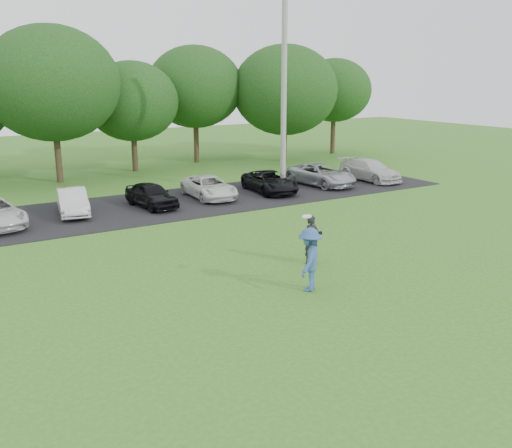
# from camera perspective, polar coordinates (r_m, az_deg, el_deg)

# --- Properties ---
(ground) EXTENTS (100.00, 100.00, 0.00)m
(ground) POSITION_cam_1_polar(r_m,az_deg,el_deg) (16.05, 6.62, -7.22)
(ground) COLOR #317220
(ground) RESTS_ON ground
(parking_lot) EXTENTS (32.00, 6.50, 0.03)m
(parking_lot) POSITION_cam_1_polar(r_m,az_deg,el_deg) (26.99, -10.65, 1.74)
(parking_lot) COLOR black
(parking_lot) RESTS_ON ground
(utility_pole) EXTENTS (0.28, 0.28, 10.52)m
(utility_pole) POSITION_cam_1_polar(r_m,az_deg,el_deg) (29.30, 2.81, 13.34)
(utility_pole) COLOR #9A9995
(utility_pole) RESTS_ON ground
(frisbee_player) EXTENTS (1.34, 1.28, 2.20)m
(frisbee_player) POSITION_cam_1_polar(r_m,az_deg,el_deg) (16.17, 5.37, -3.55)
(frisbee_player) COLOR #345994
(frisbee_player) RESTS_ON ground
(camera_bystander) EXTENTS (0.64, 0.48, 1.60)m
(camera_bystander) POSITION_cam_1_polar(r_m,az_deg,el_deg) (18.51, 5.59, -1.55)
(camera_bystander) COLOR black
(camera_bystander) RESTS_ON ground
(parked_cars) EXTENTS (28.69, 4.66, 1.19)m
(parked_cars) POSITION_cam_1_polar(r_m,az_deg,el_deg) (26.93, -9.63, 3.03)
(parked_cars) COLOR #491011
(parked_cars) RESTS_ON parking_lot
(tree_row) EXTENTS (42.39, 9.85, 8.64)m
(tree_row) POSITION_cam_1_polar(r_m,az_deg,el_deg) (36.06, -14.51, 12.61)
(tree_row) COLOR #38281C
(tree_row) RESTS_ON ground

